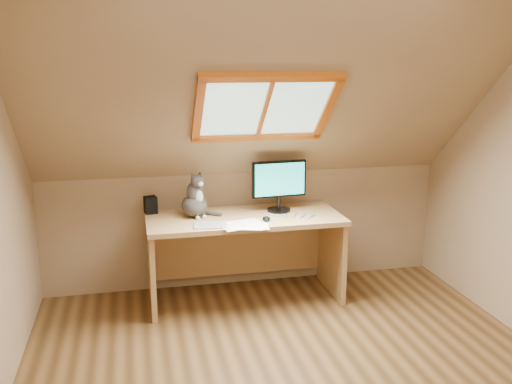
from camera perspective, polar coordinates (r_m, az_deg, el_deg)
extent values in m
cube|color=tan|center=(1.75, 22.99, -14.35)|extent=(3.50, 0.02, 2.40)
cube|color=tan|center=(5.06, -1.03, -3.63)|extent=(3.50, 0.02, 1.00)
cube|color=tan|center=(4.09, 1.08, 9.44)|extent=(3.50, 1.56, 1.41)
cube|color=#B2E0CC|center=(4.17, 0.83, 8.55)|extent=(0.90, 0.53, 0.48)
cube|color=#C55A12|center=(4.17, 0.83, 8.55)|extent=(1.02, 0.64, 0.59)
cube|color=tan|center=(4.64, -1.16, -2.64)|extent=(1.58, 0.69, 0.04)
cube|color=tan|center=(4.67, -10.39, -7.40)|extent=(0.04, 0.62, 0.68)
cube|color=tan|center=(4.95, 7.56, -6.10)|extent=(0.04, 0.62, 0.68)
cube|color=tan|center=(5.04, -1.85, -5.60)|extent=(1.48, 0.03, 0.48)
cylinder|color=black|center=(4.78, 2.29, -1.81)|extent=(0.20, 0.20, 0.02)
cylinder|color=black|center=(4.76, 2.29, -1.08)|extent=(0.03, 0.03, 0.11)
cube|color=black|center=(4.72, 2.32, 1.33)|extent=(0.46, 0.07, 0.30)
cube|color=#0D8AC3|center=(4.69, 2.42, 1.26)|extent=(0.43, 0.05, 0.27)
ellipsoid|color=#46413E|center=(4.63, -6.18, -1.35)|extent=(0.29, 0.31, 0.18)
ellipsoid|color=#46413E|center=(4.59, -6.12, -0.13)|extent=(0.18, 0.18, 0.19)
ellipsoid|color=silver|center=(4.55, -5.73, -0.51)|extent=(0.08, 0.06, 0.11)
ellipsoid|color=#46413E|center=(4.53, -5.87, 1.11)|extent=(0.14, 0.13, 0.10)
sphere|color=silver|center=(4.49, -5.57, 0.80)|extent=(0.04, 0.04, 0.04)
cone|color=#46413E|center=(4.52, -6.38, 1.72)|extent=(0.07, 0.06, 0.06)
cone|color=#46413E|center=(4.55, -5.65, 1.82)|extent=(0.06, 0.07, 0.06)
cube|color=black|center=(4.78, -10.50, -1.28)|extent=(0.11, 0.11, 0.14)
cube|color=#B2B2B7|center=(4.38, -4.58, -3.32)|extent=(0.27, 0.21, 0.01)
ellipsoid|color=black|center=(4.49, 1.05, -2.71)|extent=(0.08, 0.12, 0.03)
cube|color=white|center=(4.37, -1.46, -3.36)|extent=(0.33, 0.27, 0.00)
cube|color=white|center=(4.37, -1.46, -3.34)|extent=(0.32, 0.24, 0.00)
cube|color=white|center=(4.37, -1.46, -3.32)|extent=(0.35, 0.30, 0.00)
cube|color=white|center=(4.37, -1.46, -3.30)|extent=(0.34, 0.28, 0.00)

